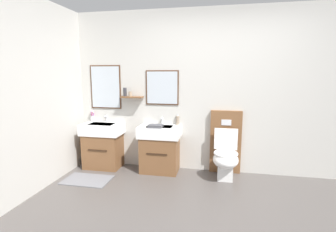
{
  "coord_description": "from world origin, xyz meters",
  "views": [
    {
      "loc": [
        -0.01,
        -2.35,
        1.57
      ],
      "look_at": [
        -0.74,
        1.3,
        0.94
      ],
      "focal_mm": 26.98,
      "sensor_mm": 36.0,
      "label": 1
    }
  ],
  "objects": [
    {
      "name": "wall_back",
      "position": [
        -0.02,
        1.71,
        1.28
      ],
      "size": [
        4.9,
        0.27,
        2.56
      ],
      "color": "beige",
      "rests_on": "ground"
    },
    {
      "name": "bath_mat",
      "position": [
        -1.88,
        0.88,
        0.01
      ],
      "size": [
        0.68,
        0.44,
        0.01
      ],
      "primitive_type": "cube",
      "color": "slate",
      "rests_on": "ground"
    },
    {
      "name": "vanity_sink_left",
      "position": [
        -1.88,
        1.46,
        0.39
      ],
      "size": [
        0.66,
        0.45,
        0.75
      ],
      "color": "brown",
      "rests_on": "ground"
    },
    {
      "name": "tap_on_left_sink",
      "position": [
        -1.88,
        1.62,
        0.82
      ],
      "size": [
        0.03,
        0.13,
        0.11
      ],
      "color": "silver",
      "rests_on": "vanity_sink_left"
    },
    {
      "name": "vanity_sink_right",
      "position": [
        -0.9,
        1.46,
        0.39
      ],
      "size": [
        0.66,
        0.45,
        0.75
      ],
      "color": "brown",
      "rests_on": "ground"
    },
    {
      "name": "tap_on_right_sink",
      "position": [
        -0.9,
        1.62,
        0.82
      ],
      "size": [
        0.03,
        0.13,
        0.11
      ],
      "color": "silver",
      "rests_on": "vanity_sink_right"
    },
    {
      "name": "toilet",
      "position": [
        0.13,
        1.45,
        0.38
      ],
      "size": [
        0.48,
        0.63,
        1.0
      ],
      "color": "brown",
      "rests_on": "ground"
    },
    {
      "name": "toothbrush_cup",
      "position": [
        -2.13,
        1.61,
        0.81
      ],
      "size": [
        0.07,
        0.07,
        0.21
      ],
      "color": "silver",
      "rests_on": "vanity_sink_left"
    },
    {
      "name": "soap_dispenser",
      "position": [
        -0.64,
        1.62,
        0.82
      ],
      "size": [
        0.06,
        0.06,
        0.18
      ],
      "color": "gray",
      "rests_on": "vanity_sink_right"
    },
    {
      "name": "folded_hand_towel",
      "position": [
        -0.94,
        1.33,
        0.77
      ],
      "size": [
        0.22,
        0.16,
        0.04
      ],
      "primitive_type": "cube",
      "color": "#47474C",
      "rests_on": "vanity_sink_right"
    }
  ]
}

